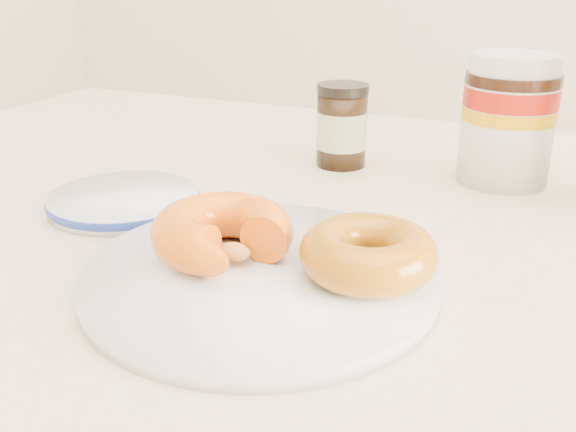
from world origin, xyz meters
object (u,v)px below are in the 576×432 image
at_px(dining_table, 394,327).
at_px(donut_bitten, 223,232).
at_px(blue_rim_saucer, 124,200).
at_px(plate, 261,275).
at_px(nutella_jar, 509,115).
at_px(dark_jar, 342,126).
at_px(donut_whole, 368,253).

bearing_deg(dining_table, donut_bitten, -136.73).
bearing_deg(donut_bitten, dining_table, 41.30).
relative_size(dining_table, blue_rim_saucer, 9.68).
height_order(plate, nutella_jar, nutella_jar).
distance_m(plate, nutella_jar, 0.35).
bearing_deg(donut_bitten, blue_rim_saucer, 150.71).
bearing_deg(plate, dark_jar, 98.05).
distance_m(plate, donut_whole, 0.08).
bearing_deg(dark_jar, donut_whole, -67.31).
distance_m(dark_jar, blue_rim_saucer, 0.26).
distance_m(donut_bitten, dark_jar, 0.29).
xyz_separation_m(dining_table, blue_rim_saucer, (-0.26, -0.03, 0.09)).
bearing_deg(dark_jar, donut_bitten, -88.68).
xyz_separation_m(donut_bitten, donut_whole, (0.11, 0.01, -0.00)).
bearing_deg(donut_whole, dining_table, 89.45).
height_order(plate, dark_jar, dark_jar).
xyz_separation_m(dining_table, donut_whole, (-0.00, -0.09, 0.11)).
xyz_separation_m(donut_bitten, blue_rim_saucer, (-0.15, 0.08, -0.02)).
relative_size(donut_whole, blue_rim_saucer, 0.67).
height_order(dark_jar, blue_rim_saucer, dark_jar).
height_order(plate, donut_bitten, donut_bitten).
height_order(plate, donut_whole, donut_whole).
relative_size(dining_table, donut_bitten, 13.07).
relative_size(dark_jar, blue_rim_saucer, 0.64).
distance_m(dining_table, plate, 0.16).
bearing_deg(nutella_jar, dark_jar, -175.67).
bearing_deg(blue_rim_saucer, plate, -25.00).
relative_size(dining_table, nutella_jar, 10.47).
bearing_deg(plate, nutella_jar, 66.84).
distance_m(donut_whole, nutella_jar, 0.30).
relative_size(donut_bitten, donut_whole, 1.10).
relative_size(donut_whole, dark_jar, 1.05).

